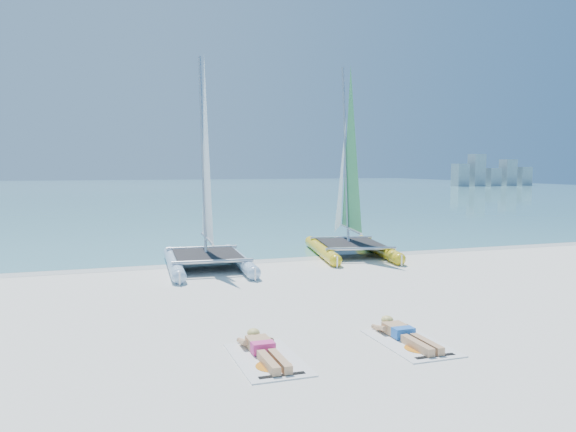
{
  "coord_description": "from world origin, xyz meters",
  "views": [
    {
      "loc": [
        -5.29,
        -11.94,
        3.02
      ],
      "look_at": [
        -0.84,
        1.2,
        1.8
      ],
      "focal_mm": 35.0,
      "sensor_mm": 36.0,
      "label": 1
    }
  ],
  "objects_px": {
    "towel_a": "(267,359)",
    "sunbather_a": "(264,349)",
    "sunbather_b": "(404,333)",
    "catamaran_blue": "(206,201)",
    "catamaran_yellow": "(347,192)",
    "towel_b": "(410,343)"
  },
  "relations": [
    {
      "from": "towel_a",
      "to": "sunbather_a",
      "type": "xyz_separation_m",
      "value": [
        0.0,
        0.19,
        0.11
      ]
    },
    {
      "from": "towel_a",
      "to": "sunbather_b",
      "type": "height_order",
      "value": "sunbather_b"
    },
    {
      "from": "catamaran_blue",
      "to": "catamaran_yellow",
      "type": "height_order",
      "value": "catamaran_yellow"
    },
    {
      "from": "sunbather_a",
      "to": "catamaran_blue",
      "type": "bearing_deg",
      "value": 85.81
    },
    {
      "from": "sunbather_b",
      "to": "sunbather_a",
      "type": "bearing_deg",
      "value": 179.97
    },
    {
      "from": "catamaran_blue",
      "to": "sunbather_b",
      "type": "relative_size",
      "value": 3.88
    },
    {
      "from": "catamaran_blue",
      "to": "towel_b",
      "type": "height_order",
      "value": "catamaran_blue"
    },
    {
      "from": "catamaran_yellow",
      "to": "towel_a",
      "type": "height_order",
      "value": "catamaran_yellow"
    },
    {
      "from": "catamaran_blue",
      "to": "towel_b",
      "type": "distance_m",
      "value": 8.84
    },
    {
      "from": "towel_a",
      "to": "catamaran_blue",
      "type": "bearing_deg",
      "value": 85.91
    },
    {
      "from": "catamaran_yellow",
      "to": "sunbather_a",
      "type": "bearing_deg",
      "value": -110.54
    },
    {
      "from": "towel_a",
      "to": "sunbather_b",
      "type": "xyz_separation_m",
      "value": [
        2.56,
        0.19,
        0.11
      ]
    },
    {
      "from": "sunbather_a",
      "to": "sunbather_b",
      "type": "height_order",
      "value": "same"
    },
    {
      "from": "towel_b",
      "to": "sunbather_b",
      "type": "bearing_deg",
      "value": 90.0
    },
    {
      "from": "catamaran_blue",
      "to": "towel_a",
      "type": "relative_size",
      "value": 3.62
    },
    {
      "from": "towel_a",
      "to": "sunbather_a",
      "type": "bearing_deg",
      "value": 90.0
    },
    {
      "from": "towel_b",
      "to": "sunbather_b",
      "type": "distance_m",
      "value": 0.22
    },
    {
      "from": "catamaran_yellow",
      "to": "towel_b",
      "type": "bearing_deg",
      "value": -97.57
    },
    {
      "from": "sunbather_a",
      "to": "sunbather_b",
      "type": "relative_size",
      "value": 1.0
    },
    {
      "from": "catamaran_yellow",
      "to": "sunbather_a",
      "type": "height_order",
      "value": "catamaran_yellow"
    },
    {
      "from": "catamaran_blue",
      "to": "sunbather_a",
      "type": "relative_size",
      "value": 3.88
    },
    {
      "from": "towel_b",
      "to": "towel_a",
      "type": "bearing_deg",
      "value": 179.97
    }
  ]
}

